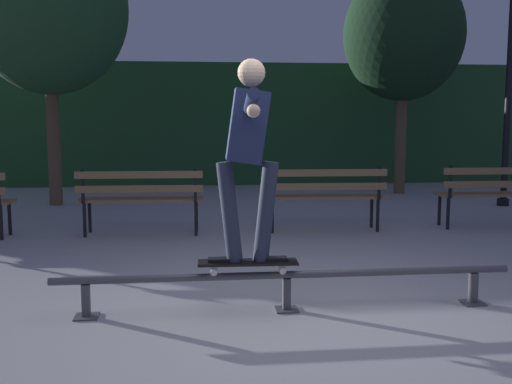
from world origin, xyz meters
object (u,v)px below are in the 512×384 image
at_px(park_bench_right_center, 325,192).
at_px(park_bench_rightmost, 497,189).
at_px(skateboard, 248,263).
at_px(park_bench_left_center, 141,194).
at_px(tree_far_right, 404,35).
at_px(tree_far_left, 48,8).
at_px(grind_rail, 287,280).
at_px(skateboarder, 248,143).
at_px(lamp_post_right, 510,59).

distance_m(park_bench_right_center, park_bench_rightmost, 2.41).
distance_m(skateboard, park_bench_left_center, 3.40).
xyz_separation_m(tree_far_right, tree_far_left, (-6.49, -0.88, 0.24)).
bearing_deg(park_bench_right_center, park_bench_left_center, 180.00).
xyz_separation_m(grind_rail, park_bench_rightmost, (3.45, 3.22, 0.29)).
relative_size(park_bench_left_center, tree_far_left, 0.34).
height_order(grind_rail, skateboarder, skateboarder).
xyz_separation_m(skateboarder, park_bench_right_center, (1.34, 3.22, -0.79)).
bearing_deg(park_bench_left_center, skateboard, -71.67).
bearing_deg(skateboard, park_bench_left_center, 108.33).
xyz_separation_m(skateboard, park_bench_rightmost, (3.75, 3.22, 0.14)).
bearing_deg(grind_rail, lamp_post_right, 48.28).
bearing_deg(park_bench_rightmost, tree_far_left, 155.81).
relative_size(skateboard, park_bench_left_center, 0.49).
bearing_deg(park_bench_left_center, tree_far_left, 119.93).
bearing_deg(tree_far_left, lamp_post_right, -7.04).
bearing_deg(park_bench_right_center, tree_far_left, 144.48).
xyz_separation_m(park_bench_left_center, park_bench_rightmost, (4.82, 0.00, 0.00)).
height_order(grind_rail, tree_far_left, tree_far_left).
bearing_deg(tree_far_right, park_bench_right_center, -122.16).
bearing_deg(lamp_post_right, park_bench_left_center, -161.82).
xyz_separation_m(skateboarder, tree_far_left, (-2.75, 6.14, 2.01)).
bearing_deg(park_bench_right_center, skateboarder, -112.60).
bearing_deg(tree_far_right, park_bench_left_center, -141.62).
xyz_separation_m(grind_rail, park_bench_right_center, (1.04, 3.22, 0.29)).
height_order(skateboard, tree_far_left, tree_far_left).
height_order(skateboard, tree_far_right, tree_far_right).
distance_m(skateboarder, park_bench_right_center, 3.58).
bearing_deg(skateboarder, tree_far_left, 114.14).
distance_m(park_bench_left_center, tree_far_right, 6.64).
xyz_separation_m(park_bench_left_center, tree_far_right, (4.80, 3.80, 2.56)).
xyz_separation_m(park_bench_right_center, tree_far_left, (-4.09, 2.92, 2.80)).
height_order(skateboard, park_bench_left_center, park_bench_left_center).
bearing_deg(park_bench_right_center, tree_far_right, 57.84).
bearing_deg(skateboard, tree_far_right, 61.99).
bearing_deg(park_bench_left_center, park_bench_right_center, 0.00).
bearing_deg(tree_far_left, grind_rail, -63.53).
relative_size(park_bench_right_center, tree_far_left, 0.34).
distance_m(park_bench_left_center, lamp_post_right, 6.61).
relative_size(park_bench_rightmost, tree_far_right, 0.37).
bearing_deg(skateboard, skateboarder, -2.22).
bearing_deg(park_bench_right_center, lamp_post_right, 28.76).
relative_size(skateboarder, tree_far_left, 0.32).
bearing_deg(park_bench_left_center, park_bench_rightmost, 0.00).
bearing_deg(grind_rail, park_bench_left_center, 113.13).
bearing_deg(grind_rail, park_bench_right_center, 72.18).
bearing_deg(park_bench_left_center, tree_far_right, 38.38).
distance_m(grind_rail, tree_far_right, 8.32).
height_order(skateboard, lamp_post_right, lamp_post_right).
distance_m(skateboarder, tree_far_right, 8.15).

